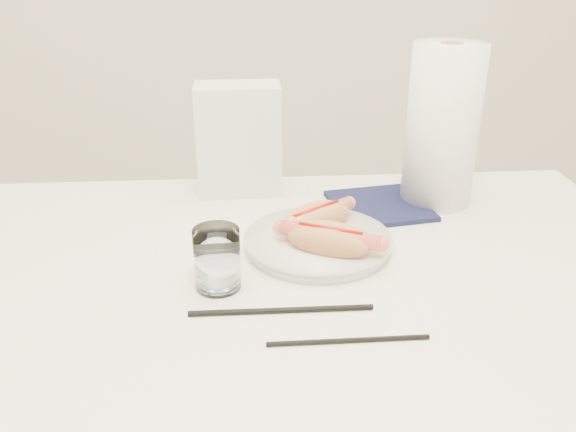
{
  "coord_description": "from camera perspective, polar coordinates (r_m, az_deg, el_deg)",
  "views": [
    {
      "loc": [
        -0.07,
        -0.79,
        1.21
      ],
      "look_at": [
        -0.01,
        0.05,
        0.82
      ],
      "focal_mm": 37.36,
      "sensor_mm": 36.0,
      "label": 1
    }
  ],
  "objects": [
    {
      "name": "paper_towel_roll",
      "position": [
        1.14,
        14.49,
        8.28
      ],
      "size": [
        0.16,
        0.16,
        0.3
      ],
      "primitive_type": "cylinder",
      "rotation": [
        0.0,
        0.0,
        -0.23
      ],
      "color": "white",
      "rests_on": "table"
    },
    {
      "name": "water_glass",
      "position": [
        0.86,
        -6.76,
        -4.08
      ],
      "size": [
        0.07,
        0.07,
        0.09
      ],
      "primitive_type": "cylinder",
      "color": "white",
      "rests_on": "table"
    },
    {
      "name": "chopstick_near",
      "position": [
        0.82,
        -0.65,
        -8.96
      ],
      "size": [
        0.25,
        0.01,
        0.01
      ],
      "primitive_type": "cylinder",
      "rotation": [
        0.0,
        1.57,
        -0.0
      ],
      "color": "black",
      "rests_on": "table"
    },
    {
      "name": "napkin_box",
      "position": [
        1.17,
        -4.7,
        7.27
      ],
      "size": [
        0.16,
        0.09,
        0.21
      ],
      "primitive_type": "cube",
      "rotation": [
        0.0,
        0.0,
        0.02
      ],
      "color": "silver",
      "rests_on": "table"
    },
    {
      "name": "hotdog_right",
      "position": [
        0.92,
        4.02,
        -2.24
      ],
      "size": [
        0.16,
        0.11,
        0.04
      ],
      "rotation": [
        0.0,
        0.0,
        -0.44
      ],
      "color": "tan",
      "rests_on": "plate"
    },
    {
      "name": "navy_napkin",
      "position": [
        1.14,
        8.68,
        0.99
      ],
      "size": [
        0.19,
        0.19,
        0.01
      ],
      "primitive_type": "cube",
      "rotation": [
        0.0,
        0.0,
        0.16
      ],
      "color": "#111436",
      "rests_on": "table"
    },
    {
      "name": "hotdog_left",
      "position": [
        0.99,
        2.68,
        -0.22
      ],
      "size": [
        0.14,
        0.12,
        0.04
      ],
      "rotation": [
        0.0,
        0.0,
        0.63
      ],
      "color": "tan",
      "rests_on": "plate"
    },
    {
      "name": "table",
      "position": [
        0.95,
        1.03,
        -8.4
      ],
      "size": [
        1.2,
        0.8,
        0.75
      ],
      "color": "white",
      "rests_on": "ground"
    },
    {
      "name": "plate",
      "position": [
        0.98,
        2.85,
        -2.65
      ],
      "size": [
        0.28,
        0.28,
        0.02
      ],
      "primitive_type": "cylinder",
      "rotation": [
        0.0,
        0.0,
        -0.24
      ],
      "color": "silver",
      "rests_on": "table"
    },
    {
      "name": "chopstick_far",
      "position": [
        0.77,
        5.77,
        -11.7
      ],
      "size": [
        0.21,
        0.01,
        0.01
      ],
      "primitive_type": "cylinder",
      "rotation": [
        0.0,
        1.57,
        0.01
      ],
      "color": "black",
      "rests_on": "table"
    }
  ]
}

